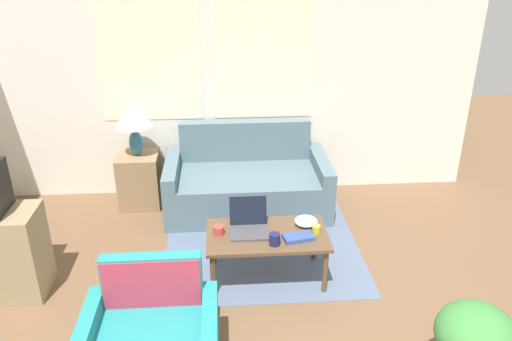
% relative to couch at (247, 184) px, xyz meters
% --- Properties ---
extents(wall_back, '(5.89, 0.06, 2.60)m').
position_rel_couch_xyz_m(wall_back, '(-0.32, 0.47, 1.04)').
color(wall_back, white).
rests_on(wall_back, ground_plane).
extents(rug, '(1.86, 2.02, 0.01)m').
position_rel_couch_xyz_m(rug, '(0.10, -0.69, -0.27)').
color(rug, slate).
rests_on(rug, ground_plane).
extents(couch, '(1.75, 0.92, 0.89)m').
position_rel_couch_xyz_m(couch, '(0.00, 0.00, 0.00)').
color(couch, slate).
rests_on(couch, ground_plane).
extents(side_table, '(0.44, 0.44, 0.60)m').
position_rel_couch_xyz_m(side_table, '(-1.19, 0.15, 0.03)').
color(side_table, '#937551').
rests_on(side_table, ground_plane).
extents(table_lamp, '(0.40, 0.40, 0.59)m').
position_rel_couch_xyz_m(table_lamp, '(-1.19, 0.15, 0.75)').
color(table_lamp, teal).
rests_on(table_lamp, side_table).
extents(coffee_table, '(1.03, 0.59, 0.44)m').
position_rel_couch_xyz_m(coffee_table, '(0.10, -1.32, 0.12)').
color(coffee_table, brown).
rests_on(coffee_table, ground_plane).
extents(laptop, '(0.32, 0.32, 0.26)m').
position_rel_couch_xyz_m(laptop, '(-0.05, -1.25, 0.23)').
color(laptop, '#47474C').
rests_on(laptop, coffee_table).
extents(cup_navy, '(0.09, 0.09, 0.08)m').
position_rel_couch_xyz_m(cup_navy, '(-0.31, -1.29, 0.21)').
color(cup_navy, '#B23D38').
rests_on(cup_navy, coffee_table).
extents(cup_yellow, '(0.09, 0.09, 0.10)m').
position_rel_couch_xyz_m(cup_yellow, '(0.14, -1.49, 0.22)').
color(cup_yellow, '#191E4C').
rests_on(cup_yellow, coffee_table).
extents(cup_white, '(0.07, 0.07, 0.07)m').
position_rel_couch_xyz_m(cup_white, '(0.52, -1.34, 0.20)').
color(cup_white, gold).
rests_on(cup_white, coffee_table).
extents(snack_bowl, '(0.20, 0.20, 0.07)m').
position_rel_couch_xyz_m(snack_bowl, '(0.45, -1.19, 0.20)').
color(snack_bowl, white).
rests_on(snack_bowl, coffee_table).
extents(book_red, '(0.27, 0.18, 0.04)m').
position_rel_couch_xyz_m(book_red, '(0.35, -1.42, 0.19)').
color(book_red, '#334C8E').
rests_on(book_red, coffee_table).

